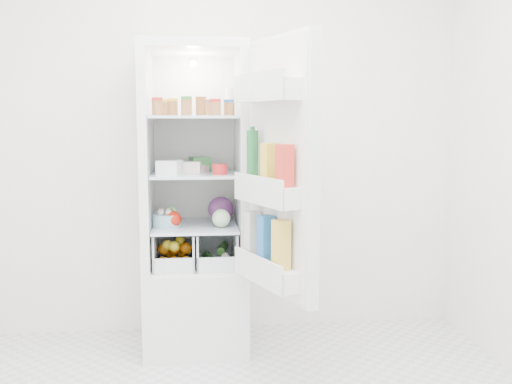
{
  "coord_description": "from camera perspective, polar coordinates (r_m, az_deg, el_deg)",
  "views": [
    {
      "loc": [
        -0.19,
        -2.17,
        1.35
      ],
      "look_at": [
        0.14,
        0.95,
        0.97
      ],
      "focal_mm": 40.0,
      "sensor_mm": 36.0,
      "label": 1
    }
  ],
  "objects": [
    {
      "name": "tub_white",
      "position": [
        3.27,
        -8.65,
        2.45
      ],
      "size": [
        0.15,
        0.15,
        0.08
      ],
      "primitive_type": "cube",
      "rotation": [
        0.0,
        0.0,
        -0.27
      ],
      "color": "silver",
      "rests_on": "shelf_mid"
    },
    {
      "name": "veg_pile",
      "position": [
        3.44,
        -3.91,
        -6.27
      ],
      "size": [
        0.16,
        0.3,
        0.1
      ],
      "color": "#234B19",
      "rests_on": "refrigerator"
    },
    {
      "name": "red_cabbage",
      "position": [
        3.48,
        -3.55,
        -1.74
      ],
      "size": [
        0.15,
        0.15,
        0.15
      ],
      "primitive_type": "sphere",
      "color": "#4D1C52",
      "rests_on": "shelf_low"
    },
    {
      "name": "salad_bag",
      "position": [
        3.3,
        -3.51,
        -2.63
      ],
      "size": [
        0.11,
        0.11,
        0.11
      ],
      "primitive_type": "sphere",
      "color": "#BCE2AA",
      "rests_on": "shelf_low"
    },
    {
      "name": "refrigerator",
      "position": [
        3.48,
        -6.07,
        -4.42
      ],
      "size": [
        0.6,
        0.6,
        1.8
      ],
      "color": "white",
      "rests_on": "ground"
    },
    {
      "name": "foil_tray",
      "position": [
        3.41,
        -6.34,
        2.34
      ],
      "size": [
        0.19,
        0.16,
        0.04
      ],
      "primitive_type": "cube",
      "rotation": [
        0.0,
        0.0,
        0.27
      ],
      "color": "silver",
      "rests_on": "shelf_mid"
    },
    {
      "name": "citrus_pile",
      "position": [
        3.42,
        -8.11,
        -6.05
      ],
      "size": [
        0.2,
        0.31,
        0.16
      ],
      "color": "orange",
      "rests_on": "refrigerator"
    },
    {
      "name": "squeeze_bottle",
      "position": [
        3.53,
        -2.72,
        8.96
      ],
      "size": [
        0.07,
        0.07,
        0.17
      ],
      "primitive_type": "cylinder",
      "rotation": [
        0.0,
        0.0,
        0.4
      ],
      "color": "silver",
      "rests_on": "shelf_top"
    },
    {
      "name": "bell_pepper",
      "position": [
        3.32,
        -8.32,
        -2.71
      ],
      "size": [
        0.1,
        0.1,
        0.1
      ],
      "primitive_type": "sphere",
      "color": "red",
      "rests_on": "shelf_low"
    },
    {
      "name": "tub_cream",
      "position": [
        3.37,
        -6.47,
        2.49
      ],
      "size": [
        0.12,
        0.12,
        0.07
      ],
      "primitive_type": "cube",
      "rotation": [
        0.0,
        0.0,
        -0.12
      ],
      "color": "white",
      "rests_on": "shelf_mid"
    },
    {
      "name": "shelf_mid",
      "position": [
        3.37,
        -6.15,
        1.81
      ],
      "size": [
        0.49,
        0.53,
        0.02
      ],
      "primitive_type": "cube",
      "color": "silver",
      "rests_on": "refrigerator"
    },
    {
      "name": "tin_red",
      "position": [
        3.25,
        -3.64,
        2.3
      ],
      "size": [
        0.11,
        0.11,
        0.06
      ],
      "primitive_type": "cylinder",
      "rotation": [
        0.0,
        0.0,
        -0.39
      ],
      "color": "red",
      "rests_on": "shelf_mid"
    },
    {
      "name": "crisper_left",
      "position": [
        3.44,
        -8.11,
        -5.55
      ],
      "size": [
        0.23,
        0.46,
        0.22
      ],
      "primitive_type": null,
      "color": "silver",
      "rests_on": "refrigerator"
    },
    {
      "name": "shelf_low",
      "position": [
        3.41,
        -6.08,
        -3.39
      ],
      "size": [
        0.49,
        0.53,
        0.01
      ],
      "primitive_type": "cube",
      "color": "silver",
      "rests_on": "refrigerator"
    },
    {
      "name": "condiment_jars",
      "position": [
        3.3,
        -6.41,
        8.31
      ],
      "size": [
        0.46,
        0.34,
        0.08
      ],
      "color": "#B21919",
      "rests_on": "shelf_top"
    },
    {
      "name": "mushroom_bowl",
      "position": [
        3.35,
        -8.92,
        -2.82
      ],
      "size": [
        0.2,
        0.2,
        0.08
      ],
      "primitive_type": "cylinder",
      "rotation": [
        0.0,
        0.0,
        0.23
      ],
      "color": "#85B2C6",
      "rests_on": "shelf_low"
    },
    {
      "name": "shelf_top",
      "position": [
        3.35,
        -6.22,
        7.43
      ],
      "size": [
        0.49,
        0.53,
        0.02
      ],
      "primitive_type": "cube",
      "color": "silver",
      "rests_on": "refrigerator"
    },
    {
      "name": "fridge_door",
      "position": [
        2.84,
        2.13,
        1.77
      ],
      "size": [
        0.36,
        0.58,
        1.3
      ],
      "rotation": [
        0.0,
        0.0,
        1.94
      ],
      "color": "white",
      "rests_on": "refrigerator"
    },
    {
      "name": "crisper_right",
      "position": [
        3.43,
        -4.0,
        -5.5
      ],
      "size": [
        0.23,
        0.46,
        0.22
      ],
      "primitive_type": null,
      "color": "silver",
      "rests_on": "refrigerator"
    },
    {
      "name": "room_walls",
      "position": [
        2.19,
        -1.0,
        13.31
      ],
      "size": [
        3.02,
        3.02,
        2.61
      ],
      "color": "silver",
      "rests_on": "ground"
    },
    {
      "name": "tub_green",
      "position": [
        3.5,
        -5.65,
        2.82
      ],
      "size": [
        0.14,
        0.17,
        0.08
      ],
      "primitive_type": "cube",
      "rotation": [
        0.0,
        0.0,
        0.22
      ],
      "color": "#439447",
      "rests_on": "shelf_mid"
    }
  ]
}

